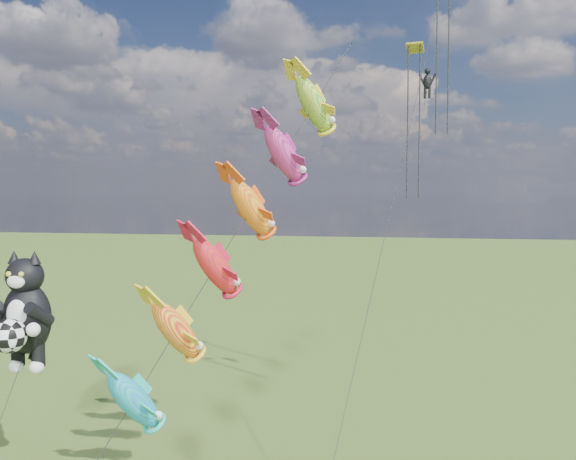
# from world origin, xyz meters

# --- Properties ---
(cat_kite_rig) EXTENTS (2.67, 4.23, 10.14)m
(cat_kite_rig) POSITION_xyz_m (2.13, 2.83, 7.33)
(cat_kite_rig) COLOR brown
(cat_kite_rig) RESTS_ON ground
(fish_windsock_rig) EXTENTS (9.58, 12.91, 19.63)m
(fish_windsock_rig) POSITION_xyz_m (12.49, 0.81, 11.04)
(fish_windsock_rig) COLOR brown
(fish_windsock_rig) RESTS_ON ground
(parafoil_rig) EXTENTS (5.85, 16.86, 25.74)m
(parafoil_rig) POSITION_xyz_m (20.07, 13.21, 18.94)
(parafoil_rig) COLOR brown
(parafoil_rig) RESTS_ON ground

